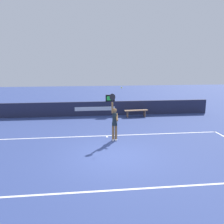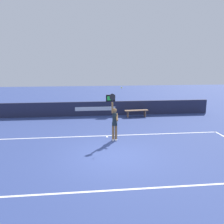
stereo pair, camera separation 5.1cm
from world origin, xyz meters
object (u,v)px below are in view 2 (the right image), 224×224
Objects in this scene: tennis_player at (115,121)px; tennis_ball at (122,88)px; courtside_bench_near at (136,112)px; speed_display at (111,98)px.

tennis_ball reaches higher than tennis_player.
tennis_player is 1.39× the size of courtside_bench_near.
speed_display is at bearing 156.82° from courtside_bench_near.
tennis_player is 5.54m from courtside_bench_near.
tennis_ball is at bearing -110.31° from courtside_bench_near.
tennis_ball is (0.35, 0.03, 1.67)m from tennis_player.
tennis_player is at bearing -94.22° from speed_display.
speed_display reaches higher than courtside_bench_near.
tennis_ball reaches higher than speed_display.
speed_display is 5.83m from tennis_player.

